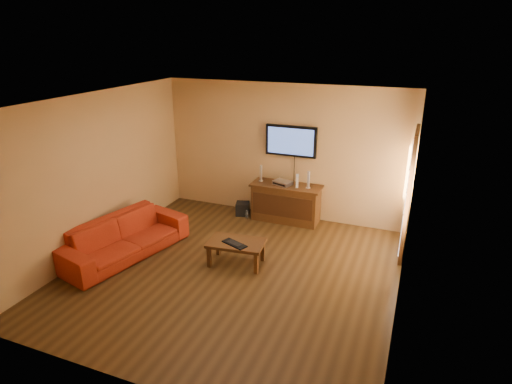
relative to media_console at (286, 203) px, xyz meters
The scene contains 14 objects.
ground_plane 2.27m from the media_console, 94.19° to the right, with size 5.00×5.00×0.00m, color #39250F.
room_walls 2.07m from the media_console, 95.81° to the right, with size 5.00×5.00×5.00m.
french_door 2.45m from the media_console, 12.94° to the right, with size 0.07×1.02×2.22m.
media_console is the anchor object (origin of this frame).
television 1.24m from the media_console, 90.00° to the left, with size 1.03×0.08×0.61m.
coffee_table 1.97m from the media_console, 96.31° to the right, with size 0.96×0.64×0.41m.
sofa 3.19m from the media_console, 131.78° to the right, with size 2.23×0.65×0.87m, color #AC2C13.
speaker_left 0.77m from the media_console, behind, with size 0.09×0.09×0.33m.
speaker_right 0.70m from the media_console, ahead, with size 0.09×0.09×0.34m.
av_receiver 0.42m from the media_console, behind, with size 0.35×0.25×0.08m, color silver.
game_console 0.54m from the media_console, ahead, with size 0.05×0.17×0.23m, color white.
subwoofer 0.96m from the media_console, behind, with size 0.27×0.27×0.27m, color black.
bottle 0.85m from the media_console, 162.95° to the right, with size 0.07×0.07×0.20m.
keyboard 2.07m from the media_console, 95.60° to the right, with size 0.46×0.31×0.03m.
Camera 1 is at (2.53, -5.39, 3.61)m, focal length 30.00 mm.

